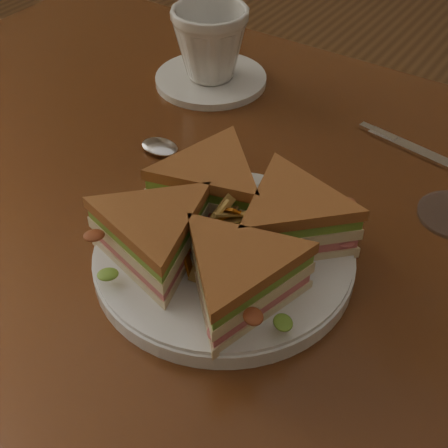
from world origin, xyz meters
name	(u,v)px	position (x,y,z in m)	size (l,w,h in m)	color
table	(240,284)	(0.00, 0.00, 0.65)	(1.20, 0.80, 0.75)	#3D1D0D
plate	(224,257)	(0.02, -0.06, 0.76)	(0.25, 0.25, 0.02)	silver
sandwich_wedges	(224,228)	(0.02, -0.06, 0.80)	(0.28, 0.28, 0.06)	beige
crisps_mound	(224,231)	(0.02, -0.06, 0.79)	(0.09, 0.09, 0.05)	orange
spoon	(175,154)	(-0.13, 0.05, 0.75)	(0.18, 0.03, 0.01)	silver
knife	(433,158)	(0.13, 0.22, 0.75)	(0.21, 0.05, 0.00)	silver
saucer	(211,79)	(-0.19, 0.22, 0.76)	(0.15, 0.15, 0.01)	silver
coffee_cup	(210,43)	(-0.19, 0.22, 0.81)	(0.10, 0.10, 0.10)	silver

